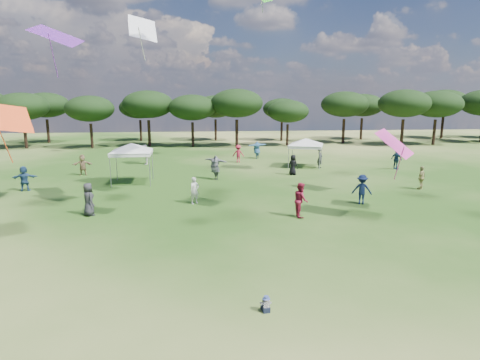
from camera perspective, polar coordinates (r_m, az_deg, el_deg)
The scene contains 6 objects.
ground at distance 11.10m, azimuth 5.41°, elevation -22.52°, with size 140.00×140.00×0.00m, color #2B5018.
tree_line at distance 56.59m, azimuth -1.68°, elevation 10.62°, with size 108.78×17.63×7.77m.
tent_left at distance 30.70m, azimuth -15.21°, elevation 4.84°, with size 5.89×5.89×3.32m.
tent_right at distance 37.57m, azimuth 9.38°, elevation 5.69°, with size 5.60×5.60×2.97m.
toddler at distance 12.45m, azimuth 3.72°, elevation -17.26°, with size 0.34×0.38×0.50m.
festival_crowd at distance 32.43m, azimuth -1.97°, elevation 2.02°, with size 30.88×22.90×1.91m.
Camera 1 is at (-1.92, -9.02, 6.19)m, focal length 30.00 mm.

